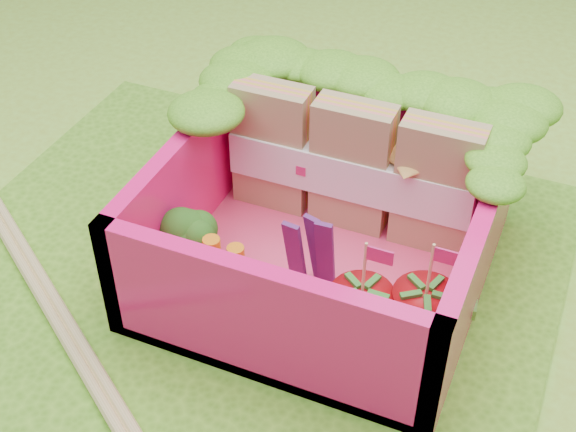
% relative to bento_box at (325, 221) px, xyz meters
% --- Properties ---
extents(ground, '(14.00, 14.00, 0.00)m').
position_rel_bento_box_xyz_m(ground, '(-0.33, -0.28, -0.31)').
color(ground, '#8BB232').
rests_on(ground, ground).
extents(placemat, '(2.60, 2.60, 0.03)m').
position_rel_bento_box_xyz_m(placemat, '(-0.33, -0.28, -0.29)').
color(placemat, '#539421').
rests_on(placemat, ground).
extents(bento_floor, '(1.30, 1.30, 0.05)m').
position_rel_bento_box_xyz_m(bento_floor, '(0.00, 0.00, -0.25)').
color(bento_floor, '#E73B69').
rests_on(bento_floor, placemat).
extents(bento_box, '(1.30, 1.30, 0.55)m').
position_rel_bento_box_xyz_m(bento_box, '(0.00, 0.00, 0.00)').
color(bento_box, '#FF1575').
rests_on(bento_box, placemat).
extents(lettuce_ruffle, '(1.43, 0.83, 0.11)m').
position_rel_bento_box_xyz_m(lettuce_ruffle, '(-0.00, 0.48, 0.33)').
color(lettuce_ruffle, '#337E17').
rests_on(lettuce_ruffle, bento_box).
extents(sandwich_stack, '(1.08, 0.18, 0.60)m').
position_rel_bento_box_xyz_m(sandwich_stack, '(0.01, 0.31, 0.07)').
color(sandwich_stack, '#A28855').
rests_on(sandwich_stack, bento_floor).
extents(broccoli, '(0.31, 0.31, 0.25)m').
position_rel_bento_box_xyz_m(broccoli, '(-0.50, -0.27, -0.05)').
color(broccoli, '#64A24E').
rests_on(broccoli, bento_floor).
extents(carrot_sticks, '(0.15, 0.11, 0.29)m').
position_rel_bento_box_xyz_m(carrot_sticks, '(-0.30, -0.32, -0.09)').
color(carrot_sticks, orange).
rests_on(carrot_sticks, bento_floor).
extents(purple_wedges, '(0.18, 0.10, 0.38)m').
position_rel_bento_box_xyz_m(purple_wedges, '(0.01, -0.16, -0.04)').
color(purple_wedges, '#511B5F').
rests_on(purple_wedges, bento_floor).
extents(strawberry_left, '(0.24, 0.24, 0.48)m').
position_rel_bento_box_xyz_m(strawberry_left, '(0.27, -0.34, -0.10)').
color(strawberry_left, red).
rests_on(strawberry_left, bento_floor).
extents(strawberry_right, '(0.25, 0.25, 0.49)m').
position_rel_bento_box_xyz_m(strawberry_right, '(0.49, -0.26, -0.09)').
color(strawberry_right, red).
rests_on(strawberry_right, bento_floor).
extents(snap_peas, '(0.59, 0.52, 0.05)m').
position_rel_bento_box_xyz_m(snap_peas, '(0.36, -0.23, -0.20)').
color(snap_peas, '#62AB35').
rests_on(snap_peas, bento_floor).
extents(chopsticks, '(2.02, 1.35, 0.05)m').
position_rel_bento_box_xyz_m(chopsticks, '(-1.24, -0.43, -0.25)').
color(chopsticks, tan).
rests_on(chopsticks, placemat).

